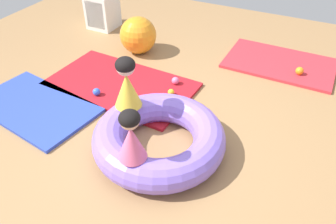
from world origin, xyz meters
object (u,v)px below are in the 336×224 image
object	(u,v)px
child_in_pink	(131,136)
play_ball_yellow	(171,92)
storage_cube	(102,11)
child_in_yellow	(127,83)
play_ball_blue	(97,92)
exercise_ball_large	(138,35)
inflatable_cushion	(159,138)
play_ball_orange	(300,71)
play_ball_pink	(175,81)

from	to	relation	value
child_in_pink	play_ball_yellow	bearing A→B (deg)	-0.77
storage_cube	child_in_yellow	bearing A→B (deg)	-48.99
child_in_pink	play_ball_blue	distance (m)	1.50
play_ball_yellow	exercise_ball_large	bearing A→B (deg)	137.86
inflatable_cushion	play_ball_orange	world-z (taller)	inflatable_cushion
inflatable_cushion	play_ball_yellow	xyz separation A→B (m)	(-0.29, 0.87, -0.08)
child_in_yellow	play_ball_pink	size ratio (longest dim) A/B	5.79
inflatable_cushion	play_ball_blue	distance (m)	1.19
child_in_yellow	exercise_ball_large	xyz separation A→B (m)	(-0.81, 1.57, -0.32)
exercise_ball_large	play_ball_orange	bearing A→B (deg)	8.09
inflatable_cushion	play_ball_pink	size ratio (longest dim) A/B	13.85
play_ball_yellow	play_ball_blue	bearing A→B (deg)	-153.66
child_in_pink	storage_cube	size ratio (longest dim) A/B	0.87
child_in_pink	exercise_ball_large	xyz separation A→B (m)	(-1.23, 2.19, -0.29)
play_ball_yellow	inflatable_cushion	bearing A→B (deg)	-71.69
child_in_yellow	play_ball_blue	size ratio (longest dim) A/B	5.92
play_ball_yellow	storage_cube	size ratio (longest dim) A/B	0.14
play_ball_yellow	play_ball_orange	bearing A→B (deg)	41.80
inflatable_cushion	exercise_ball_large	xyz separation A→B (m)	(-1.24, 1.73, 0.11)
storage_cube	play_ball_orange	bearing A→B (deg)	-3.19
play_ball_pink	play_ball_blue	bearing A→B (deg)	-139.36
play_ball_orange	child_in_pink	bearing A→B (deg)	-112.68
play_ball_blue	storage_cube	distance (m)	2.11
storage_cube	child_in_pink	bearing A→B (deg)	-50.43
child_in_yellow	exercise_ball_large	bearing A→B (deg)	-74.24
child_in_yellow	child_in_pink	xyz separation A→B (m)	(0.42, -0.62, -0.03)
child_in_yellow	play_ball_blue	distance (m)	0.89
play_ball_blue	storage_cube	xyz separation A→B (m)	(-1.14, 1.77, 0.19)
play_ball_yellow	exercise_ball_large	xyz separation A→B (m)	(-0.95, 0.86, 0.19)
exercise_ball_large	storage_cube	world-z (taller)	storage_cube
child_in_pink	play_ball_pink	distance (m)	1.67
child_in_pink	play_ball_yellow	world-z (taller)	child_in_pink
play_ball_pink	play_ball_yellow	xyz separation A→B (m)	(0.06, -0.25, -0.01)
child_in_yellow	play_ball_blue	world-z (taller)	child_in_yellow
play_ball_yellow	storage_cube	world-z (taller)	storage_cube
storage_cube	play_ball_yellow	bearing A→B (deg)	-35.02
play_ball_yellow	storage_cube	distance (m)	2.39
play_ball_blue	inflatable_cushion	bearing A→B (deg)	-22.98
play_ball_pink	play_ball_blue	world-z (taller)	play_ball_pink
play_ball_yellow	play_ball_blue	size ratio (longest dim) A/B	0.85
child_in_pink	storage_cube	xyz separation A→B (m)	(-2.23, 2.69, -0.28)
inflatable_cushion	child_in_yellow	distance (m)	0.63
child_in_yellow	storage_cube	bearing A→B (deg)	-60.40
play_ball_pink	child_in_yellow	bearing A→B (deg)	-95.29
inflatable_cushion	play_ball_yellow	distance (m)	0.92
storage_cube	play_ball_blue	bearing A→B (deg)	-57.19
child_in_yellow	child_in_pink	distance (m)	0.75
inflatable_cushion	play_ball_yellow	bearing A→B (deg)	108.31
play_ball_blue	storage_cube	bearing A→B (deg)	122.81
child_in_pink	play_ball_pink	world-z (taller)	child_in_pink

